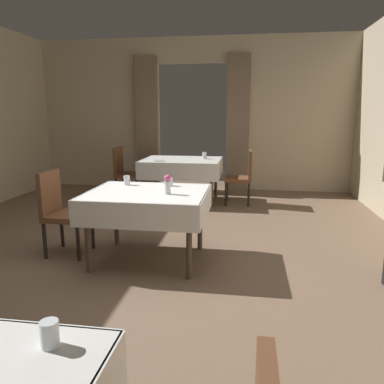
% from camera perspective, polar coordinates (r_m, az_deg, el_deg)
% --- Properties ---
extents(ground, '(10.08, 10.08, 0.00)m').
position_cam_1_polar(ground, '(3.97, -9.00, -11.16)').
color(ground, '#7A604C').
extents(wall_back, '(6.40, 0.27, 3.00)m').
position_cam_1_polar(wall_back, '(7.73, 0.08, 11.80)').
color(wall_back, beige).
rests_on(wall_back, ground).
extents(dining_table_mid, '(1.24, 1.04, 0.75)m').
position_cam_1_polar(dining_table_mid, '(3.93, -6.77, -1.23)').
color(dining_table_mid, '#4C3D2D').
rests_on(dining_table_mid, ground).
extents(dining_table_far, '(1.37, 1.05, 0.75)m').
position_cam_1_polar(dining_table_far, '(6.59, -1.57, 4.20)').
color(dining_table_far, '#4C3D2D').
rests_on(dining_table_far, ground).
extents(chair_mid_left, '(0.44, 0.44, 0.93)m').
position_cam_1_polar(chair_mid_left, '(4.37, -19.38, -2.40)').
color(chair_mid_left, black).
rests_on(chair_mid_left, ground).
extents(chair_far_left, '(0.44, 0.44, 0.93)m').
position_cam_1_polar(chair_far_left, '(6.94, -10.21, 3.25)').
color(chair_far_left, black).
rests_on(chair_far_left, ground).
extents(chair_far_right, '(0.44, 0.44, 0.93)m').
position_cam_1_polar(chair_far_right, '(6.44, 7.76, 2.65)').
color(chair_far_right, black).
rests_on(chair_far_right, ground).
extents(glass_near_b, '(0.07, 0.07, 0.10)m').
position_cam_1_polar(glass_near_b, '(1.48, -20.86, -19.55)').
color(glass_near_b, silver).
rests_on(glass_near_b, dining_table_near).
extents(flower_vase_mid, '(0.07, 0.07, 0.20)m').
position_cam_1_polar(flower_vase_mid, '(3.74, -3.74, 1.27)').
color(flower_vase_mid, silver).
rests_on(flower_vase_mid, dining_table_mid).
extents(glass_mid_b, '(0.07, 0.07, 0.11)m').
position_cam_1_polar(glass_mid_b, '(4.28, -9.90, 1.77)').
color(glass_mid_b, silver).
rests_on(glass_mid_b, dining_table_mid).
extents(glass_mid_c, '(0.07, 0.07, 0.09)m').
position_cam_1_polar(glass_mid_c, '(4.17, -3.49, 1.56)').
color(glass_mid_c, silver).
rests_on(glass_mid_c, dining_table_mid).
extents(glass_far_a, '(0.08, 0.08, 0.12)m').
position_cam_1_polar(glass_far_a, '(6.63, 1.91, 5.59)').
color(glass_far_a, silver).
rests_on(glass_far_a, dining_table_far).
extents(plate_far_b, '(0.21, 0.21, 0.01)m').
position_cam_1_polar(plate_far_b, '(6.35, -5.09, 4.78)').
color(plate_far_b, white).
rests_on(plate_far_b, dining_table_far).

